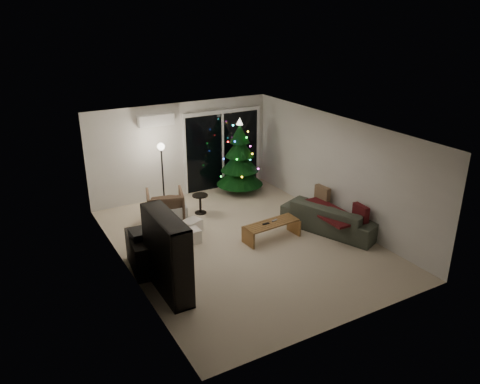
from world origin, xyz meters
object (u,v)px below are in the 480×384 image
(bookshelf, at_px, (157,257))
(christmas_tree, at_px, (240,156))
(armchair, at_px, (165,206))
(media_cabinet, at_px, (141,253))
(coffee_table, at_px, (272,231))
(sofa, at_px, (331,217))

(bookshelf, bearing_deg, christmas_tree, 55.60)
(bookshelf, height_order, armchair, bookshelf)
(media_cabinet, height_order, coffee_table, media_cabinet)
(bookshelf, xyz_separation_m, christmas_tree, (3.67, 3.60, 0.30))
(bookshelf, distance_m, armchair, 3.04)
(armchair, height_order, coffee_table, armchair)
(coffee_table, relative_size, christmas_tree, 0.61)
(sofa, relative_size, coffee_table, 1.77)
(media_cabinet, bearing_deg, armchair, 62.86)
(sofa, bearing_deg, coffee_table, 57.33)
(coffee_table, height_order, christmas_tree, christmas_tree)
(armchair, height_order, christmas_tree, christmas_tree)
(sofa, height_order, christmas_tree, christmas_tree)
(coffee_table, bearing_deg, armchair, 125.24)
(bookshelf, height_order, christmas_tree, christmas_tree)
(coffee_table, bearing_deg, bookshelf, -169.75)
(bookshelf, relative_size, coffee_table, 1.17)
(armchair, relative_size, christmas_tree, 0.41)
(bookshelf, distance_m, coffee_table, 3.02)
(sofa, bearing_deg, christmas_tree, -10.21)
(armchair, distance_m, coffee_table, 2.62)
(sofa, bearing_deg, bookshelf, 74.84)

